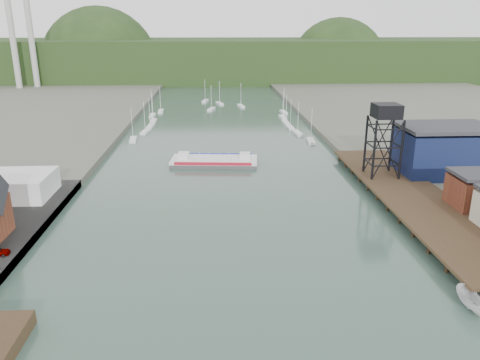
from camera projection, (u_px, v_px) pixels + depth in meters
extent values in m
cube|color=black|center=(412.00, 195.00, 93.10)|extent=(14.00, 70.00, 0.50)
cylinder|color=black|center=(382.00, 201.00, 93.12)|extent=(0.60, 0.60, 2.20)
cylinder|color=black|center=(441.00, 200.00, 93.77)|extent=(0.60, 0.60, 2.20)
cube|color=silver|center=(5.00, 186.00, 92.82)|extent=(18.00, 12.00, 4.50)
cylinder|color=black|center=(374.00, 150.00, 100.22)|extent=(0.50, 0.50, 13.00)
cylinder|color=black|center=(402.00, 150.00, 100.55)|extent=(0.50, 0.50, 13.00)
cylinder|color=black|center=(365.00, 144.00, 105.92)|extent=(0.50, 0.50, 13.00)
cylinder|color=black|center=(391.00, 143.00, 106.24)|extent=(0.50, 0.50, 13.00)
cube|color=black|center=(387.00, 111.00, 100.74)|extent=(5.50, 5.50, 3.00)
cube|color=#0C1935|center=(444.00, 153.00, 106.59)|extent=(20.00, 14.00, 10.00)
cube|color=#2D2D33|center=(447.00, 127.00, 104.75)|extent=(20.50, 14.50, 0.80)
cube|color=#5E261A|center=(477.00, 194.00, 86.11)|extent=(9.00, 8.00, 6.00)
cube|color=silver|center=(133.00, 140.00, 145.95)|extent=(2.67, 7.65, 0.90)
cube|color=silver|center=(145.00, 132.00, 156.89)|extent=(2.81, 7.67, 0.90)
cube|color=silver|center=(150.00, 127.00, 165.34)|extent=(2.35, 7.59, 0.90)
cube|color=silver|center=(153.00, 121.00, 174.75)|extent=(2.01, 7.50, 0.90)
cube|color=silver|center=(152.00, 115.00, 186.26)|extent=(2.00, 7.50, 0.90)
cube|color=silver|center=(161.00, 111.00, 195.72)|extent=(2.16, 7.54, 0.90)
cube|color=silver|center=(311.00, 141.00, 144.34)|extent=(2.53, 7.62, 0.90)
cube|color=silver|center=(297.00, 133.00, 155.12)|extent=(2.76, 7.67, 0.90)
cube|color=silver|center=(290.00, 128.00, 163.39)|extent=(2.22, 7.56, 0.90)
cube|color=silver|center=(286.00, 123.00, 171.92)|extent=(2.18, 7.54, 0.90)
cube|color=silver|center=(283.00, 117.00, 182.47)|extent=(2.46, 7.61, 0.90)
cube|color=silver|center=(284.00, 112.00, 193.60)|extent=(2.48, 7.61, 0.90)
cube|color=silver|center=(211.00, 109.00, 200.52)|extent=(3.78, 7.76, 0.90)
cube|color=silver|center=(241.00, 106.00, 208.83)|extent=(3.31, 7.74, 0.90)
cube|color=silver|center=(220.00, 103.00, 215.91)|extent=(3.76, 7.76, 0.90)
cube|color=silver|center=(205.00, 101.00, 223.13)|extent=(3.40, 7.74, 0.90)
cylinder|color=#A9A9A4|center=(12.00, 35.00, 251.89)|extent=(3.20, 3.20, 60.00)
cylinder|color=#A9A9A4|center=(31.00, 35.00, 257.07)|extent=(3.20, 3.20, 60.00)
cube|color=#1D3115|center=(216.00, 60.00, 329.91)|extent=(500.00, 120.00, 28.00)
sphere|color=#1D3115|center=(101.00, 66.00, 326.79)|extent=(80.00, 80.00, 80.00)
sphere|color=#1D3115|center=(337.00, 67.00, 346.17)|extent=(70.00, 70.00, 70.00)
cube|color=#434345|center=(214.00, 163.00, 120.93)|extent=(22.71, 10.76, 0.88)
cube|color=silver|center=(214.00, 160.00, 120.68)|extent=(22.71, 10.76, 0.70)
cube|color=#B41425|center=(213.00, 164.00, 116.41)|extent=(19.30, 1.89, 0.79)
cube|color=navy|center=(216.00, 155.00, 124.85)|extent=(19.30, 1.89, 0.79)
cube|color=silver|center=(184.00, 156.00, 120.61)|extent=(2.87, 2.87, 1.76)
cube|color=silver|center=(245.00, 156.00, 120.10)|extent=(2.87, 2.87, 1.76)
imported|color=silver|center=(471.00, 301.00, 58.57)|extent=(2.33, 5.97, 2.29)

